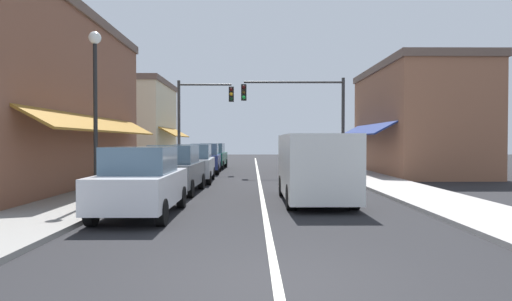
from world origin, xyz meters
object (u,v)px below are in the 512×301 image
(parked_car_far_left, at_px, (205,159))
(parked_car_distant_left, at_px, (213,156))
(traffic_signal_mast_arm, at_px, (306,108))
(van_in_lane, at_px, (314,166))
(parked_car_second_left, at_px, (175,169))
(traffic_signal_left_corner, at_px, (197,111))
(parked_car_third_left, at_px, (194,163))
(parked_car_nearest_left, at_px, (141,182))
(street_lamp_left_near, at_px, (95,90))

(parked_car_far_left, bearing_deg, parked_car_distant_left, 87.77)
(traffic_signal_mast_arm, bearing_deg, parked_car_far_left, 165.49)
(van_in_lane, distance_m, traffic_signal_mast_arm, 11.41)
(parked_car_second_left, relative_size, parked_car_distant_left, 1.00)
(parked_car_second_left, xyz_separation_m, parked_car_far_left, (0.03, 10.14, 0.00))
(traffic_signal_mast_arm, bearing_deg, traffic_signal_left_corner, 162.67)
(van_in_lane, relative_size, traffic_signal_left_corner, 0.93)
(van_in_lane, bearing_deg, parked_car_third_left, 124.23)
(parked_car_nearest_left, relative_size, parked_car_second_left, 0.99)
(parked_car_nearest_left, xyz_separation_m, van_in_lane, (4.77, 2.57, 0.27))
(parked_car_far_left, bearing_deg, parked_car_nearest_left, -91.63)
(traffic_signal_mast_arm, xyz_separation_m, street_lamp_left_near, (-7.65, -11.87, -0.39))
(parked_car_nearest_left, height_order, traffic_signal_mast_arm, traffic_signal_mast_arm)
(parked_car_nearest_left, distance_m, van_in_lane, 5.43)
(parked_car_nearest_left, distance_m, traffic_signal_mast_arm, 15.11)
(traffic_signal_left_corner, xyz_separation_m, street_lamp_left_near, (-1.26, -13.86, -0.31))
(parked_car_distant_left, bearing_deg, traffic_signal_mast_arm, -44.62)
(van_in_lane, bearing_deg, traffic_signal_left_corner, 111.83)
(parked_car_nearest_left, xyz_separation_m, street_lamp_left_near, (-1.77, 1.75, 2.54))
(parked_car_nearest_left, bearing_deg, parked_car_far_left, 90.11)
(street_lamp_left_near, bearing_deg, parked_car_far_left, 82.44)
(parked_car_far_left, bearing_deg, van_in_lane, -70.84)
(traffic_signal_left_corner, distance_m, street_lamp_left_near, 13.92)
(parked_car_nearest_left, bearing_deg, parked_car_distant_left, 89.97)
(parked_car_second_left, bearing_deg, traffic_signal_mast_arm, 57.05)
(parked_car_second_left, distance_m, traffic_signal_mast_arm, 10.85)
(parked_car_third_left, distance_m, parked_car_distant_left, 10.28)
(parked_car_nearest_left, height_order, parked_car_third_left, same)
(parked_car_second_left, bearing_deg, street_lamp_left_near, -116.84)
(van_in_lane, height_order, traffic_signal_mast_arm, traffic_signal_mast_arm)
(parked_car_far_left, relative_size, parked_car_distant_left, 1.00)
(parked_car_distant_left, bearing_deg, traffic_signal_left_corner, -96.32)
(parked_car_far_left, height_order, traffic_signal_mast_arm, traffic_signal_mast_arm)
(parked_car_third_left, height_order, street_lamp_left_near, street_lamp_left_near)
(parked_car_nearest_left, bearing_deg, parked_car_second_left, 90.46)
(parked_car_nearest_left, bearing_deg, traffic_signal_mast_arm, 66.79)
(parked_car_distant_left, xyz_separation_m, street_lamp_left_near, (-1.83, -17.93, 2.54))
(parked_car_third_left, bearing_deg, parked_car_second_left, -93.24)
(parked_car_distant_left, bearing_deg, parked_car_nearest_left, -88.60)
(parked_car_second_left, bearing_deg, parked_car_far_left, 91.26)
(van_in_lane, bearing_deg, parked_car_nearest_left, -151.94)
(parked_car_third_left, relative_size, van_in_lane, 0.80)
(van_in_lane, xyz_separation_m, traffic_signal_left_corner, (-5.28, 13.04, 2.57))
(parked_car_nearest_left, relative_size, parked_car_third_left, 0.99)
(parked_car_distant_left, height_order, traffic_signal_left_corner, traffic_signal_left_corner)
(parked_car_distant_left, xyz_separation_m, traffic_signal_left_corner, (-0.56, -4.07, 2.84))
(parked_car_third_left, bearing_deg, van_in_lane, -57.26)
(parked_car_second_left, relative_size, van_in_lane, 0.80)
(parked_car_far_left, xyz_separation_m, van_in_lane, (4.77, -12.56, 0.27))
(street_lamp_left_near, bearing_deg, van_in_lane, 7.15)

